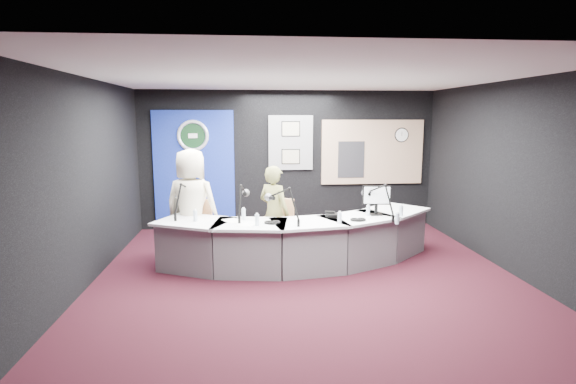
{
  "coord_description": "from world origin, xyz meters",
  "views": [
    {
      "loc": [
        -0.82,
        -6.13,
        2.26
      ],
      "look_at": [
        -0.2,
        0.8,
        1.1
      ],
      "focal_mm": 28.0,
      "sensor_mm": 36.0,
      "label": 1
    }
  ],
  "objects": [
    {
      "name": "broadcast_desk",
      "position": [
        -0.05,
        0.55,
        0.38
      ],
      "size": [
        4.5,
        1.9,
        0.75
      ],
      "primitive_type": null,
      "color": "silver",
      "rests_on": "ground"
    },
    {
      "name": "pinboard",
      "position": [
        0.05,
        2.97,
        1.75
      ],
      "size": [
        0.9,
        0.04,
        1.1
      ],
      "primitive_type": "cube",
      "color": "slate",
      "rests_on": "wall_back"
    },
    {
      "name": "boom_mic_b",
      "position": [
        -0.91,
        0.53,
        1.05
      ],
      "size": [
        0.22,
        0.73,
        0.6
      ],
      "primitive_type": null,
      "color": "black",
      "rests_on": "broadcast_desk"
    },
    {
      "name": "wall_back",
      "position": [
        0.0,
        3.0,
        1.4
      ],
      "size": [
        6.0,
        0.02,
        2.8
      ],
      "primitive_type": "cube",
      "color": "black",
      "rests_on": "ground"
    },
    {
      "name": "boom_mic_a",
      "position": [
        -1.77,
        0.73,
        1.05
      ],
      "size": [
        0.38,
        0.68,
        0.6
      ],
      "primitive_type": null,
      "color": "black",
      "rests_on": "broadcast_desk"
    },
    {
      "name": "boom_mic_d",
      "position": [
        1.14,
        0.38,
        1.05
      ],
      "size": [
        0.4,
        0.67,
        0.6
      ],
      "primitive_type": null,
      "color": "black",
      "rests_on": "broadcast_desk"
    },
    {
      "name": "wall_left",
      "position": [
        -3.0,
        0.0,
        1.4
      ],
      "size": [
        0.02,
        6.0,
        2.8
      ],
      "primitive_type": "cube",
      "color": "black",
      "rests_on": "ground"
    },
    {
      "name": "desk_phone",
      "position": [
        0.47,
        0.51,
        0.78
      ],
      "size": [
        0.25,
        0.23,
        0.05
      ],
      "primitive_type": "cube",
      "rotation": [
        0.0,
        0.0,
        -0.33
      ],
      "color": "black",
      "rests_on": "broadcast_desk"
    },
    {
      "name": "armchair_right",
      "position": [
        -0.42,
        0.87,
        0.47
      ],
      "size": [
        0.73,
        0.73,
        0.94
      ],
      "primitive_type": null,
      "rotation": [
        0.0,
        0.0,
        -0.57
      ],
      "color": "tan",
      "rests_on": "ground"
    },
    {
      "name": "equipment_rack",
      "position": [
        1.3,
        2.94,
        1.4
      ],
      "size": [
        0.55,
        0.02,
        0.75
      ],
      "primitive_type": "cube",
      "color": "black",
      "rests_on": "booth_window_frame"
    },
    {
      "name": "framed_photo_lower",
      "position": [
        0.05,
        2.94,
        1.47
      ],
      "size": [
        0.34,
        0.02,
        0.27
      ],
      "primitive_type": "cube",
      "color": "gray",
      "rests_on": "pinboard"
    },
    {
      "name": "wall_clock",
      "position": [
        2.35,
        2.94,
        1.9
      ],
      "size": [
        0.28,
        0.01,
        0.28
      ],
      "primitive_type": "cylinder",
      "rotation": [
        1.57,
        0.0,
        0.0
      ],
      "color": "white",
      "rests_on": "booth_window_frame"
    },
    {
      "name": "headphones_far",
      "position": [
        -0.49,
        0.16,
        0.77
      ],
      "size": [
        0.21,
        0.21,
        0.04
      ],
      "primitive_type": "torus",
      "color": "black",
      "rests_on": "broadcast_desk"
    },
    {
      "name": "notepad",
      "position": [
        -0.83,
        0.14,
        0.75
      ],
      "size": [
        0.33,
        0.37,
        0.0
      ],
      "primitive_type": "cube",
      "rotation": [
        0.0,
        0.0,
        -0.52
      ],
      "color": "white",
      "rests_on": "broadcast_desk"
    },
    {
      "name": "backdrop_panel",
      "position": [
        -1.9,
        2.97,
        1.25
      ],
      "size": [
        1.6,
        0.05,
        2.3
      ],
      "primitive_type": "cube",
      "color": "navy",
      "rests_on": "wall_back"
    },
    {
      "name": "paper_stack",
      "position": [
        -1.06,
        0.38,
        0.75
      ],
      "size": [
        0.34,
        0.38,
        0.0
      ],
      "primitive_type": "cube",
      "rotation": [
        0.0,
        0.0,
        0.5
      ],
      "color": "white",
      "rests_on": "broadcast_desk"
    },
    {
      "name": "boom_mic_c",
      "position": [
        -0.33,
        0.19,
        1.05
      ],
      "size": [
        0.52,
        0.6,
        0.6
      ],
      "primitive_type": null,
      "color": "black",
      "rests_on": "broadcast_desk"
    },
    {
      "name": "agency_seal",
      "position": [
        -1.9,
        2.93,
        1.9
      ],
      "size": [
        0.63,
        0.07,
        0.63
      ],
      "primitive_type": "torus",
      "rotation": [
        1.57,
        0.0,
        0.0
      ],
      "color": "silver",
      "rests_on": "backdrop_panel"
    },
    {
      "name": "person_man",
      "position": [
        -1.72,
        0.92,
        0.89
      ],
      "size": [
        0.99,
        0.78,
        1.78
      ],
      "primitive_type": "imported",
      "rotation": [
        0.0,
        0.0,
        2.86
      ],
      "color": "beige",
      "rests_on": "ground"
    },
    {
      "name": "ceiling",
      "position": [
        0.0,
        0.0,
        2.8
      ],
      "size": [
        6.0,
        6.0,
        0.02
      ],
      "primitive_type": "cube",
      "color": "silver",
      "rests_on": "ground"
    },
    {
      "name": "wall_front",
      "position": [
        0.0,
        -3.0,
        1.4
      ],
      "size": [
        6.0,
        0.02,
        2.8
      ],
      "primitive_type": "cube",
      "color": "black",
      "rests_on": "ground"
    },
    {
      "name": "draped_jacket",
      "position": [
        -1.83,
        1.15,
        0.62
      ],
      "size": [
        0.5,
        0.28,
        0.7
      ],
      "primitive_type": "cube",
      "rotation": [
        0.0,
        0.0,
        -0.39
      ],
      "color": "slate",
      "rests_on": "armchair_left"
    },
    {
      "name": "computer_monitor",
      "position": [
        1.16,
        0.58,
        1.07
      ],
      "size": [
        0.42,
        0.07,
        0.28
      ],
      "primitive_type": "cube",
      "rotation": [
        0.0,
        0.0,
        -0.11
      ],
      "color": "black",
      "rests_on": "broadcast_desk"
    },
    {
      "name": "headphones_near",
      "position": [
        0.79,
        0.22,
        0.77
      ],
      "size": [
        0.19,
        0.19,
        0.03
      ],
      "primitive_type": "torus",
      "color": "black",
      "rests_on": "broadcast_desk"
    },
    {
      "name": "booth_window_frame",
      "position": [
        1.75,
        2.97,
        1.55
      ],
      "size": [
        2.12,
        0.06,
        1.32
      ],
      "primitive_type": "cube",
      "color": "tan",
      "rests_on": "wall_back"
    },
    {
      "name": "seal_center",
      "position": [
        -1.9,
        2.94,
        1.9
      ],
      "size": [
        0.48,
        0.01,
        0.48
      ],
      "primitive_type": "cylinder",
      "rotation": [
        1.57,
        0.0,
        0.0
      ],
      "color": "black",
      "rests_on": "backdrop_panel"
    },
    {
      "name": "person_woman",
      "position": [
        -0.42,
        0.87,
        0.76
      ],
      "size": [
        0.65,
        0.63,
        1.51
      ],
      "primitive_type": "imported",
      "rotation": [
        0.0,
        0.0,
        2.43
      ],
      "color": "olive",
      "rests_on": "ground"
    },
    {
      "name": "ground",
      "position": [
        0.0,
        0.0,
        0.0
      ],
      "size": [
        6.0,
        6.0,
        0.0
      ],
      "primitive_type": "plane",
      "color": "black",
      "rests_on": "ground"
    },
    {
      "name": "water_bottles",
      "position": [
        -0.04,
        0.27,
        0.84
      ],
      "size": [
        3.2,
        0.65,
        0.18
      ],
      "primitive_type": null,
      "color": "silver",
      "rests_on": "broadcast_desk"
    },
    {
      "name": "framed_photo_upper",
      "position": [
        0.05,
        2.94,
        2.03
      ],
      "size": [
        0.34,
        0.02,
        0.27
      ],
      "primitive_type": "cube",
      "color": "gray",
      "rests_on": "pinboard"
    },
    {
      "name": "booth_glow",
      "position": [
        1.75,
        2.96,
        1.55
      ],
      "size": [
        2.0,
        0.02,
        1.2
      ],
      "primitive_type": "cube",
      "color": "#FFDCA1",
      "rests_on": "booth_window_frame"
    },
    {
      "name": "wall_right",
      "position": [
        3.0,
        0.0,
        1.4
      ],
      "size": [
        0.02,
        6.0,
        2.8
      ],
      "primitive_type": "cube",
      "color": "black",
      "rests_on": "ground"
    },
    {
      "name": "armchair_left",
      "position": [
        -1.72,
        0.92,
        0.51
      ],
      "size": [
        0.75,
        0.75,
        1.02
      ],
      "primitive_type": null,
      "rotation": [
        0.0,
        0.0,
        -0.39
      ],
      "color": "tan",
      "rests_on": "ground"
    }
  ]
}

